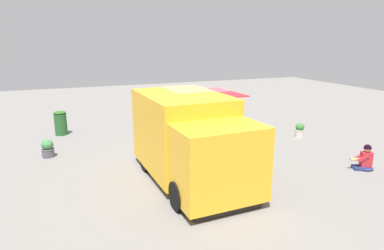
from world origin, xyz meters
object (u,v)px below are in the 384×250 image
(planter_flowering_near, at_px, (48,148))
(planter_flowering_far, at_px, (233,119))
(plaza_bench, at_px, (173,128))
(food_truck, at_px, (190,141))
(trash_bin, at_px, (61,123))
(person_customer, at_px, (365,159))
(planter_flowering_side, at_px, (300,130))

(planter_flowering_near, xyz_separation_m, planter_flowering_far, (-1.45, 8.19, 0.03))
(plaza_bench, bearing_deg, planter_flowering_near, -80.64)
(planter_flowering_near, bearing_deg, food_truck, 47.05)
(planter_flowering_near, relative_size, plaza_bench, 0.43)
(planter_flowering_far, bearing_deg, plaza_bench, -78.85)
(food_truck, height_order, trash_bin, food_truck)
(planter_flowering_near, distance_m, trash_bin, 2.93)
(person_customer, bearing_deg, plaza_bench, -142.87)
(food_truck, bearing_deg, planter_flowering_side, 111.81)
(planter_flowering_near, bearing_deg, plaza_bench, 99.36)
(planter_flowering_far, xyz_separation_m, plaza_bench, (0.64, -3.24, 0.03))
(food_truck, relative_size, planter_flowering_near, 7.63)
(trash_bin, bearing_deg, planter_flowering_side, 66.04)
(trash_bin, bearing_deg, planter_flowering_near, -9.70)
(planter_flowering_near, height_order, planter_flowering_side, planter_flowering_near)
(plaza_bench, bearing_deg, person_customer, 37.13)
(person_customer, height_order, trash_bin, trash_bin)
(plaza_bench, bearing_deg, trash_bin, -114.84)
(person_customer, relative_size, trash_bin, 0.80)
(planter_flowering_near, xyz_separation_m, plaza_bench, (-0.82, 4.95, 0.06))
(person_customer, distance_m, trash_bin, 11.93)
(person_customer, height_order, planter_flowering_far, person_customer)
(food_truck, xyz_separation_m, planter_flowering_far, (-5.14, 4.23, -0.86))
(planter_flowering_side, height_order, plaza_bench, planter_flowering_side)
(planter_flowering_far, height_order, planter_flowering_side, planter_flowering_far)
(food_truck, height_order, planter_flowering_near, food_truck)
(planter_flowering_side, bearing_deg, plaza_bench, -113.16)
(plaza_bench, relative_size, trash_bin, 1.38)
(person_customer, distance_m, plaza_bench, 7.37)
(food_truck, distance_m, person_customer, 5.67)
(food_truck, distance_m, planter_flowering_far, 6.71)
(planter_flowering_far, bearing_deg, planter_flowering_side, 31.98)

